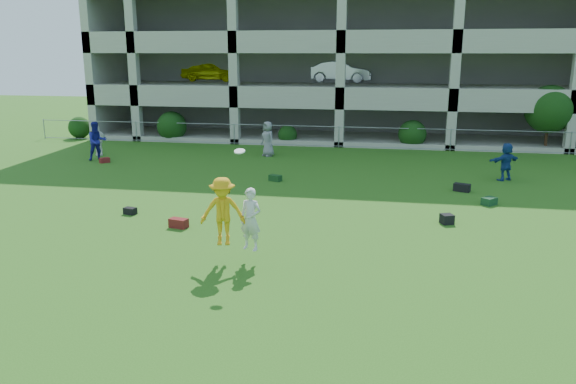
% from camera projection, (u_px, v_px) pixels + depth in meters
% --- Properties ---
extents(ground, '(100.00, 100.00, 0.00)m').
position_uv_depth(ground, '(263.00, 281.00, 13.09)').
color(ground, '#235114').
rests_on(ground, ground).
extents(bystander_a, '(1.16, 1.15, 1.89)m').
position_uv_depth(bystander_a, '(97.00, 141.00, 27.35)').
color(bystander_a, navy).
rests_on(bystander_a, ground).
extents(bystander_b, '(0.99, 0.73, 1.55)m').
position_uv_depth(bystander_b, '(98.00, 140.00, 28.71)').
color(bystander_b, white).
rests_on(bystander_b, ground).
extents(bystander_c, '(1.02, 1.00, 1.77)m').
position_uv_depth(bystander_c, '(268.00, 139.00, 28.46)').
color(bystander_c, gray).
rests_on(bystander_c, ground).
extents(bystander_d, '(1.47, 1.18, 1.57)m').
position_uv_depth(bystander_d, '(506.00, 162.00, 23.10)').
color(bystander_d, navy).
rests_on(bystander_d, ground).
extents(bag_red_a, '(0.60, 0.41, 0.28)m').
position_uv_depth(bag_red_a, '(179.00, 223.00, 17.02)').
color(bag_red_a, '#530E17').
rests_on(bag_red_a, ground).
extents(bag_black_b, '(0.45, 0.35, 0.22)m').
position_uv_depth(bag_black_b, '(130.00, 211.00, 18.43)').
color(bag_black_b, black).
rests_on(bag_black_b, ground).
extents(bag_green_c, '(0.60, 0.60, 0.26)m').
position_uv_depth(bag_green_c, '(489.00, 201.00, 19.54)').
color(bag_green_c, '#13341F').
rests_on(bag_green_c, ground).
extents(crate_d, '(0.46, 0.46, 0.30)m').
position_uv_depth(crate_d, '(447.00, 219.00, 17.40)').
color(crate_d, black).
rests_on(crate_d, ground).
extents(bag_black_e, '(0.67, 0.51, 0.30)m').
position_uv_depth(bag_black_e, '(462.00, 188.00, 21.41)').
color(bag_black_e, black).
rests_on(bag_black_e, ground).
extents(bag_red_f, '(0.50, 0.53, 0.24)m').
position_uv_depth(bag_red_f, '(105.00, 160.00, 26.93)').
color(bag_red_f, '#5A0F1A').
rests_on(bag_red_f, ground).
extents(bag_green_g, '(0.58, 0.47, 0.25)m').
position_uv_depth(bag_green_g, '(275.00, 178.00, 23.13)').
color(bag_green_g, '#143717').
rests_on(bag_green_g, ground).
extents(frisbee_contest, '(1.63, 0.86, 2.57)m').
position_uv_depth(frisbee_contest, '(229.00, 213.00, 13.99)').
color(frisbee_contest, orange).
rests_on(frisbee_contest, ground).
extents(parking_garage, '(30.00, 14.00, 12.00)m').
position_uv_depth(parking_garage, '(352.00, 39.00, 38.06)').
color(parking_garage, '#9E998C').
rests_on(parking_garage, ground).
extents(fence, '(36.06, 0.06, 1.20)m').
position_uv_depth(fence, '(339.00, 137.00, 31.07)').
color(fence, gray).
rests_on(fence, ground).
extents(shrub_row, '(34.38, 2.52, 3.50)m').
position_uv_depth(shrub_row, '(424.00, 121.00, 30.72)').
color(shrub_row, '#163D11').
rests_on(shrub_row, ground).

